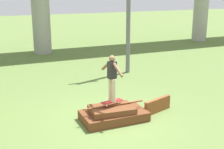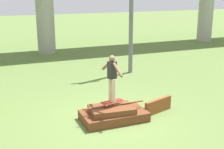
# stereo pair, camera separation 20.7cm
# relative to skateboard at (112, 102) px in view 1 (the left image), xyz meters

# --- Properties ---
(ground_plane) EXTENTS (80.00, 80.00, 0.00)m
(ground_plane) POSITION_rel_skateboard_xyz_m (0.04, -0.05, -0.61)
(ground_plane) COLOR olive
(scrap_pile) EXTENTS (2.01, 1.14, 0.53)m
(scrap_pile) POSITION_rel_skateboard_xyz_m (0.02, -0.06, -0.40)
(scrap_pile) COLOR brown
(scrap_pile) RESTS_ON ground_plane
(scrap_plank_loose) EXTENTS (1.15, 0.49, 0.47)m
(scrap_plank_loose) POSITION_rel_skateboard_xyz_m (1.64, -0.02, -0.37)
(scrap_plank_loose) COLOR brown
(scrap_plank_loose) RESTS_ON ground_plane
(skateboard) EXTENTS (0.77, 0.36, 0.09)m
(skateboard) POSITION_rel_skateboard_xyz_m (0.00, 0.00, 0.00)
(skateboard) COLOR maroon
(skateboard) RESTS_ON scrap_pile
(skater) EXTENTS (0.30, 1.08, 1.45)m
(skater) POSITION_rel_skateboard_xyz_m (0.00, 0.00, 0.84)
(skater) COLOR #C6B78E
(skater) RESTS_ON skateboard
(utility_pole) EXTENTS (1.30, 0.20, 6.03)m
(utility_pole) POSITION_rel_skateboard_xyz_m (2.95, 4.93, 2.53)
(utility_pole) COLOR slate
(utility_pole) RESTS_ON ground_plane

